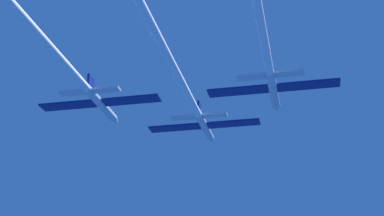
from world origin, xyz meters
The scene contains 3 objects.
jet_lead centered at (0.29, -16.21, -0.07)m, with size 18.51×57.96×3.07m.
jet_left_wing centered at (-13.01, -31.26, -0.43)m, with size 18.51×61.73×3.07m.
jet_right_wing centered at (12.60, -35.09, -0.34)m, with size 18.51×70.65×3.07m.
Camera 1 is at (16.50, -87.97, -34.54)m, focal length 53.97 mm.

